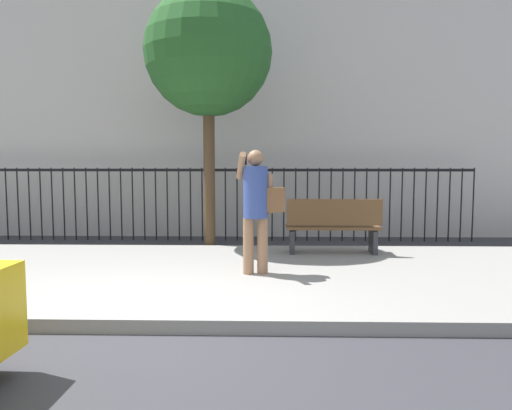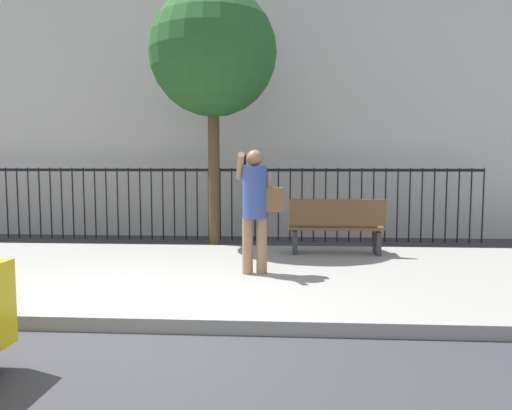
# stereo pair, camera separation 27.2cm
# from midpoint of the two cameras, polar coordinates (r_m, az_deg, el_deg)

# --- Properties ---
(ground_plane) EXTENTS (60.00, 60.00, 0.00)m
(ground_plane) POSITION_cam_midpoint_polar(r_m,az_deg,el_deg) (5.27, -18.13, -14.20)
(ground_plane) COLOR #333338
(sidewalk) EXTENTS (28.00, 4.40, 0.15)m
(sidewalk) POSITION_cam_midpoint_polar(r_m,az_deg,el_deg) (7.28, -12.30, -8.12)
(sidewalk) COLOR gray
(sidewalk) RESTS_ON ground
(building_facade) EXTENTS (28.00, 4.00, 9.47)m
(building_facade) POSITION_cam_midpoint_polar(r_m,az_deg,el_deg) (13.64, -6.09, 17.76)
(building_facade) COLOR #BCB7B2
(building_facade) RESTS_ON ground
(iron_fence) EXTENTS (12.03, 0.04, 1.60)m
(iron_fence) POSITION_cam_midpoint_polar(r_m,az_deg,el_deg) (10.74, -7.72, 1.25)
(iron_fence) COLOR black
(iron_fence) RESTS_ON ground
(pedestrian_on_phone) EXTENTS (0.69, 0.51, 1.74)m
(pedestrian_on_phone) POSITION_cam_midpoint_polar(r_m,az_deg,el_deg) (6.79, -1.00, 0.33)
(pedestrian_on_phone) COLOR #936B4C
(pedestrian_on_phone) RESTS_ON sidewalk
(street_bench) EXTENTS (1.60, 0.45, 0.95)m
(street_bench) POSITION_cam_midpoint_polar(r_m,az_deg,el_deg) (8.40, 8.10, -2.32)
(street_bench) COLOR brown
(street_bench) RESTS_ON sidewalk
(street_tree_near) EXTENTS (2.39, 2.39, 4.97)m
(street_tree_near) POSITION_cam_midpoint_polar(r_m,az_deg,el_deg) (9.60, -6.45, 17.23)
(street_tree_near) COLOR #4C3823
(street_tree_near) RESTS_ON ground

